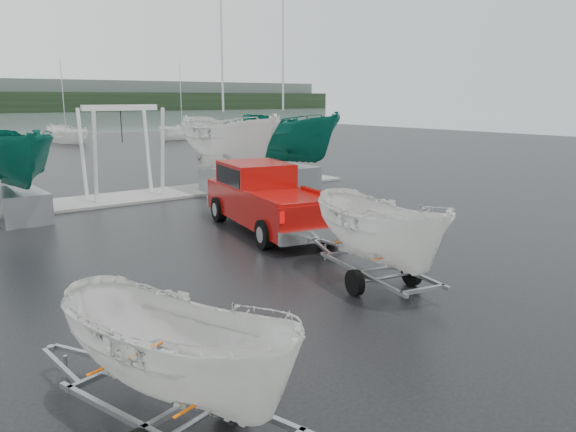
{
  "coord_description": "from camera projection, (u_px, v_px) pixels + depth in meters",
  "views": [
    {
      "loc": [
        -5.92,
        -10.9,
        4.44
      ],
      "look_at": [
        3.41,
        1.2,
        1.2
      ],
      "focal_mm": 35.0,
      "sensor_mm": 36.0,
      "label": 1
    }
  ],
  "objects": [
    {
      "name": "moored_boat_2",
      "position": [
        67.0,
        143.0,
        55.89
      ],
      "size": [
        2.91,
        2.98,
        11.54
      ],
      "rotation": [
        0.0,
        0.0,
        3.24
      ],
      "color": "silver",
      "rests_on": "ground"
    },
    {
      "name": "ground_plane",
      "position": [
        203.0,
        294.0,
        12.9
      ],
      "size": [
        120.0,
        120.0,
        0.0
      ],
      "primitive_type": "plane",
      "color": "black",
      "rests_on": "ground"
    },
    {
      "name": "boat_hoist",
      "position": [
        122.0,
        139.0,
        24.42
      ],
      "size": [
        3.3,
        2.18,
        4.12
      ],
      "color": "silver",
      "rests_on": "ground"
    },
    {
      "name": "keelboat_1",
      "position": [
        10.0,
        122.0,
        19.99
      ],
      "size": [
        2.26,
        3.2,
        7.11
      ],
      "color": "gray",
      "rests_on": "ground"
    },
    {
      "name": "keelboat_2",
      "position": [
        229.0,
        103.0,
        25.1
      ],
      "size": [
        2.62,
        3.2,
        10.79
      ],
      "color": "gray",
      "rests_on": "ground"
    },
    {
      "name": "pickup_truck",
      "position": [
        265.0,
        196.0,
        19.16
      ],
      "size": [
        3.57,
        6.94,
        2.2
      ],
      "rotation": [
        0.0,
        0.0,
        -0.21
      ],
      "color": "#940A08",
      "rests_on": "ground"
    },
    {
      "name": "trailer_hitched",
      "position": [
        383.0,
        172.0,
        12.78
      ],
      "size": [
        2.07,
        3.77,
        5.1
      ],
      "rotation": [
        0.0,
        0.0,
        -0.21
      ],
      "color": "gray",
      "rests_on": "ground"
    },
    {
      "name": "moored_boat_3",
      "position": [
        182.0,
        139.0,
        61.37
      ],
      "size": [
        3.68,
        3.65,
        11.6
      ],
      "rotation": [
        0.0,
        0.0,
        2.02
      ],
      "color": "silver",
      "rests_on": "ground"
    },
    {
      "name": "keelboat_3",
      "position": [
        289.0,
        102.0,
        27.51
      ],
      "size": [
        2.63,
        3.2,
        10.81
      ],
      "color": "gray",
      "rests_on": "ground"
    },
    {
      "name": "dock",
      "position": [
        47.0,
        207.0,
        22.96
      ],
      "size": [
        30.0,
        3.0,
        0.12
      ],
      "primitive_type": "cube",
      "color": "#989893",
      "rests_on": "ground"
    },
    {
      "name": "trailer_parked",
      "position": [
        172.0,
        262.0,
        6.91
      ],
      "size": [
        2.11,
        3.79,
        4.49
      ],
      "rotation": [
        0.0,
        0.0,
        0.28
      ],
      "color": "gray",
      "rests_on": "ground"
    }
  ]
}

